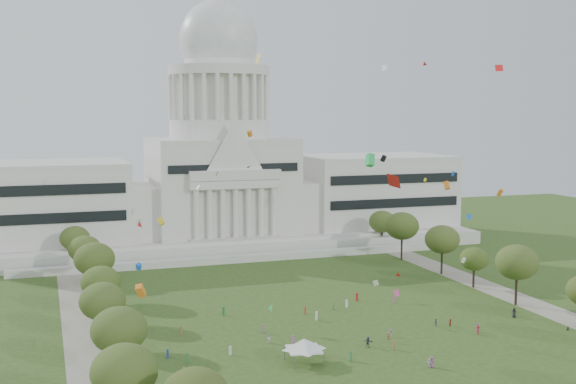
% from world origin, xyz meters
% --- Properties ---
extents(ground, '(400.00, 400.00, 0.00)m').
position_xyz_m(ground, '(0.00, 0.00, 0.00)').
color(ground, '#304C1C').
rests_on(ground, ground).
extents(capitol, '(160.00, 64.50, 91.30)m').
position_xyz_m(capitol, '(0.00, 113.59, 22.30)').
color(capitol, silver).
rests_on(capitol, ground).
extents(path_left, '(8.00, 160.00, 0.04)m').
position_xyz_m(path_left, '(-48.00, 30.00, 0.02)').
color(path_left, gray).
rests_on(path_left, ground).
extents(path_right, '(8.00, 160.00, 0.04)m').
position_xyz_m(path_right, '(48.00, 30.00, 0.02)').
color(path_right, gray).
rests_on(path_right, ground).
extents(row_tree_l_0, '(8.85, 8.85, 12.59)m').
position_xyz_m(row_tree_l_0, '(-45.26, -21.68, 8.95)').
color(row_tree_l_0, black).
rests_on(row_tree_l_0, ground).
extents(row_tree_l_1, '(8.86, 8.86, 12.59)m').
position_xyz_m(row_tree_l_1, '(-44.07, -2.96, 8.95)').
color(row_tree_l_1, black).
rests_on(row_tree_l_1, ground).
extents(row_tree_l_2, '(8.42, 8.42, 11.97)m').
position_xyz_m(row_tree_l_2, '(-45.04, 17.30, 8.51)').
color(row_tree_l_2, black).
rests_on(row_tree_l_2, ground).
extents(row_tree_r_2, '(9.55, 9.55, 13.58)m').
position_xyz_m(row_tree_r_2, '(44.17, 17.44, 9.66)').
color(row_tree_r_2, black).
rests_on(row_tree_r_2, ground).
extents(row_tree_l_3, '(8.12, 8.12, 11.55)m').
position_xyz_m(row_tree_l_3, '(-44.09, 33.92, 8.21)').
color(row_tree_l_3, black).
rests_on(row_tree_l_3, ground).
extents(row_tree_r_3, '(7.01, 7.01, 9.98)m').
position_xyz_m(row_tree_r_3, '(44.40, 34.48, 7.08)').
color(row_tree_r_3, black).
rests_on(row_tree_r_3, ground).
extents(row_tree_l_4, '(9.29, 9.29, 13.21)m').
position_xyz_m(row_tree_l_4, '(-44.08, 52.42, 9.39)').
color(row_tree_l_4, black).
rests_on(row_tree_l_4, ground).
extents(row_tree_r_4, '(9.19, 9.19, 13.06)m').
position_xyz_m(row_tree_r_4, '(44.76, 50.04, 9.29)').
color(row_tree_r_4, black).
rests_on(row_tree_r_4, ground).
extents(row_tree_l_5, '(8.33, 8.33, 11.85)m').
position_xyz_m(row_tree_l_5, '(-45.22, 71.01, 8.42)').
color(row_tree_l_5, black).
rests_on(row_tree_l_5, ground).
extents(row_tree_r_5, '(9.82, 9.82, 13.96)m').
position_xyz_m(row_tree_r_5, '(43.49, 70.19, 9.93)').
color(row_tree_r_5, black).
rests_on(row_tree_r_5, ground).
extents(row_tree_l_6, '(8.19, 8.19, 11.64)m').
position_xyz_m(row_tree_l_6, '(-46.87, 89.14, 8.27)').
color(row_tree_l_6, black).
rests_on(row_tree_l_6, ground).
extents(row_tree_r_6, '(8.42, 8.42, 11.97)m').
position_xyz_m(row_tree_r_6, '(45.96, 88.13, 8.51)').
color(row_tree_r_6, black).
rests_on(row_tree_r_6, ground).
extents(event_tent, '(8.94, 8.94, 4.41)m').
position_xyz_m(event_tent, '(-13.33, -2.71, 3.42)').
color(event_tent, '#4C4C4C').
rests_on(event_tent, ground).
extents(person_0, '(1.19, 1.15, 2.06)m').
position_xyz_m(person_0, '(37.74, 9.21, 1.03)').
color(person_0, '#26262B').
rests_on(person_0, ground).
extents(person_2, '(0.86, 0.71, 1.52)m').
position_xyz_m(person_2, '(21.77, 7.87, 0.76)').
color(person_2, '#B21E1E').
rests_on(person_2, ground).
extents(person_3, '(1.30, 1.34, 1.90)m').
position_xyz_m(person_3, '(5.49, 3.01, 0.95)').
color(person_3, olive).
rests_on(person_3, ground).
extents(person_4, '(0.96, 1.27, 1.93)m').
position_xyz_m(person_4, '(7.40, 5.79, 0.97)').
color(person_4, silver).
rests_on(person_4, ground).
extents(person_5, '(1.87, 1.75, 1.98)m').
position_xyz_m(person_5, '(0.60, 1.47, 0.99)').
color(person_5, '#4C4C51').
rests_on(person_5, ground).
extents(person_6, '(0.80, 1.04, 1.90)m').
position_xyz_m(person_6, '(6.33, -11.50, 0.95)').
color(person_6, '#994C8C').
rests_on(person_6, ground).
extents(person_8, '(0.85, 0.53, 1.73)m').
position_xyz_m(person_8, '(-15.75, 9.78, 0.87)').
color(person_8, silver).
rests_on(person_8, ground).
extents(person_9, '(0.96, 1.28, 1.78)m').
position_xyz_m(person_9, '(23.89, 1.37, 0.89)').
color(person_9, '#B21E1E').
rests_on(person_9, ground).
extents(person_10, '(0.75, 0.94, 1.40)m').
position_xyz_m(person_10, '(19.24, 9.26, 0.70)').
color(person_10, navy).
rests_on(person_10, ground).
extents(person_11, '(1.32, 1.39, 1.48)m').
position_xyz_m(person_11, '(5.95, -11.36, 0.74)').
color(person_11, silver).
rests_on(person_11, ground).
extents(distant_crowd, '(67.11, 36.80, 1.91)m').
position_xyz_m(distant_crowd, '(-12.46, 15.03, 0.85)').
color(distant_crowd, '#B21E1E').
rests_on(distant_crowd, ground).
extents(kite_swarm, '(87.27, 100.01, 64.81)m').
position_xyz_m(kite_swarm, '(2.88, 7.09, 29.09)').
color(kite_swarm, yellow).
rests_on(kite_swarm, ground).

